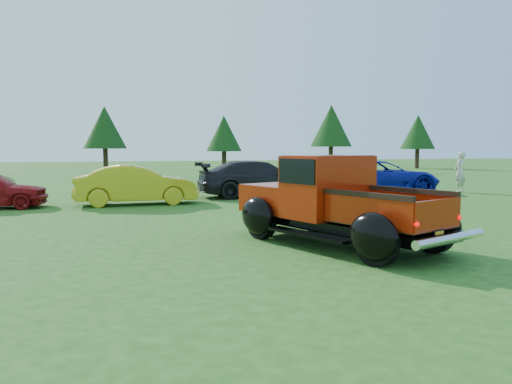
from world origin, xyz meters
TOP-DOWN VIEW (x-y plane):
  - ground at (0.00, 0.00)m, footprint 120.00×120.00m
  - tree_mid_left at (-3.00, 31.00)m, footprint 3.20×3.20m
  - tree_mid_right at (6.00, 30.00)m, footprint 2.82×2.82m
  - tree_east at (15.00, 29.50)m, footprint 3.46×3.46m
  - tree_far_east at (24.00, 30.50)m, footprint 3.07×3.07m
  - pickup_truck at (1.40, 0.57)m, footprint 3.56×5.08m
  - show_car_yellow at (-1.95, 8.56)m, footprint 4.05×1.45m
  - show_car_grey at (2.81, 9.90)m, footprint 4.87×2.02m
  - show_car_blue at (8.12, 9.95)m, footprint 5.15×2.78m
  - spectator at (11.50, 9.19)m, footprint 0.76×0.67m

SIDE VIEW (x-z plane):
  - ground at x=0.00m, z-range 0.00..0.00m
  - show_car_yellow at x=-1.95m, z-range 0.00..1.33m
  - show_car_blue at x=8.12m, z-range 0.00..1.37m
  - show_car_grey at x=2.81m, z-range 0.00..1.41m
  - pickup_truck at x=1.40m, z-range -0.05..1.73m
  - spectator at x=11.50m, z-range 0.00..1.74m
  - tree_mid_right at x=6.00m, z-range 0.77..5.17m
  - tree_far_east at x=24.00m, z-range 0.85..5.65m
  - tree_mid_left at x=-3.00m, z-range 0.88..5.88m
  - tree_east at x=15.00m, z-range 0.96..6.36m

